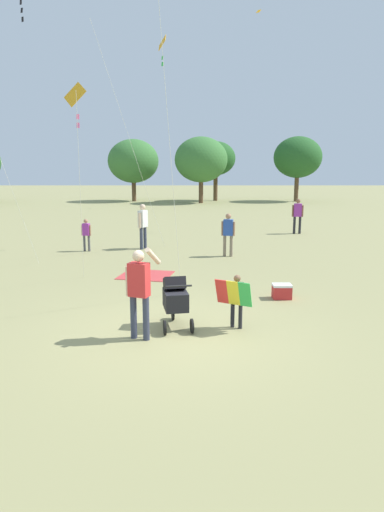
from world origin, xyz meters
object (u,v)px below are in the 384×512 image
at_px(person_couple_left, 88,232).
at_px(cooler_box, 284,291).
at_px(picnic_blanket, 148,275).
at_px(person_sitting_far, 300,213).
at_px(person_adult_flyer, 141,286).
at_px(kite_blue_high, 19,2).
at_px(kite_orange_delta, 161,58).
at_px(stroller, 177,297).
at_px(person_red_shirt, 230,231).
at_px(child_with_butterfly_kite, 238,296).
at_px(person_kid_running, 145,223).
at_px(kite_green_novelty, 78,102).

xyz_separation_m(person_couple_left, cooler_box, (6.03, -6.02, -0.53)).
bearing_deg(picnic_blanket, person_sitting_far, 52.40).
xyz_separation_m(person_adult_flyer, kite_blue_high, (-4.07, 6.29, 6.72)).
bearing_deg(person_adult_flyer, kite_orange_delta, 91.47).
xyz_separation_m(stroller, person_red_shirt, (1.58, 7.00, 0.28)).
distance_m(picnic_blanket, cooler_box, 4.18).
bearing_deg(stroller, kite_blue_high, 129.73).
height_order(child_with_butterfly_kite, person_red_shirt, person_red_shirt).
bearing_deg(person_kid_running, kite_green_novelty, -105.27).
bearing_deg(person_adult_flyer, person_couple_left, 108.81).
height_order(person_red_shirt, person_sitting_far, person_sitting_far).
xyz_separation_m(person_adult_flyer, person_kid_running, (-0.89, 9.07, -0.01)).
bearing_deg(person_red_shirt, person_sitting_far, 55.64).
bearing_deg(stroller, kite_orange_delta, 95.67).
xyz_separation_m(kite_orange_delta, kite_blue_high, (-3.83, -3.09, 0.84)).
relative_size(kite_blue_high, picnic_blanket, 6.06).
distance_m(child_with_butterfly_kite, cooler_box, 2.45).
bearing_deg(picnic_blanket, person_kid_running, 96.84).
relative_size(person_red_shirt, person_kid_running, 0.88).
bearing_deg(cooler_box, person_kid_running, 121.58).
bearing_deg(person_kid_running, stroller, -79.79).
height_order(child_with_butterfly_kite, stroller, child_with_butterfly_kite).
bearing_deg(person_sitting_far, person_kid_running, -150.27).
bearing_deg(stroller, child_with_butterfly_kite, -4.79).
bearing_deg(person_kid_running, person_couple_left, -166.65).
distance_m(person_adult_flyer, person_red_shirt, 7.95).
bearing_deg(person_kid_running, kite_orange_delta, 25.52).
xyz_separation_m(stroller, picnic_blanket, (-1.01, 4.23, -0.60)).
height_order(person_adult_flyer, kite_green_novelty, kite_green_novelty).
relative_size(kite_green_novelty, person_kid_running, 3.14).
bearing_deg(kite_orange_delta, stroller, -84.33).
relative_size(person_adult_flyer, kite_green_novelty, 0.33).
distance_m(stroller, person_couple_left, 8.71).
bearing_deg(kite_orange_delta, person_adult_flyer, -88.53).
relative_size(child_with_butterfly_kite, cooler_box, 2.39).
distance_m(child_with_butterfly_kite, person_kid_running, 8.96).
bearing_deg(child_with_butterfly_kite, cooler_box, 57.42).
bearing_deg(stroller, person_couple_left, 114.07).
xyz_separation_m(person_red_shirt, person_sitting_far, (3.59, 5.25, 0.07)).
height_order(person_sitting_far, person_couple_left, person_sitting_far).
relative_size(person_adult_flyer, cooler_box, 3.88).
xyz_separation_m(person_couple_left, person_kid_running, (2.03, 0.48, 0.29)).
bearing_deg(child_with_butterfly_kite, person_adult_flyer, -163.40).
bearing_deg(cooler_box, kite_blue_high, 152.58).
bearing_deg(person_red_shirt, kite_green_novelty, -144.82).
relative_size(child_with_butterfly_kite, kite_blue_high, 0.12).
bearing_deg(cooler_box, kite_orange_delta, 116.16).
bearing_deg(person_sitting_far, child_with_butterfly_kite, -107.88).
bearing_deg(person_red_shirt, child_with_butterfly_kite, -93.17).
bearing_deg(stroller, person_sitting_far, 67.13).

